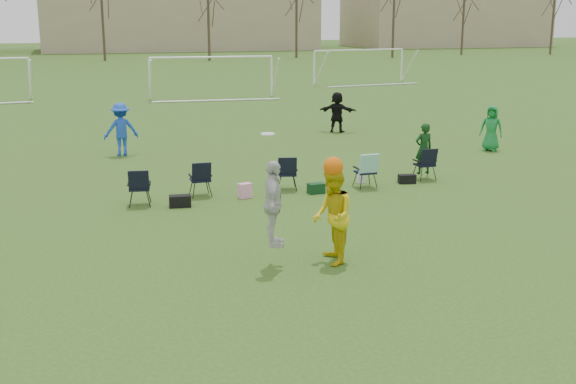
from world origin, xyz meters
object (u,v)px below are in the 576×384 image
object	(u,v)px
fielder_blue	(121,129)
goal_mid	(212,65)
goal_right	(359,57)
center_contest	(313,211)
fielder_green_far	(491,128)
fielder_black	(337,112)

from	to	relation	value
fielder_blue	goal_mid	world-z (taller)	goal_mid
fielder_blue	goal_mid	xyz separation A→B (m)	(6.68, 17.23, 1.00)
fielder_blue	goal_right	bearing A→B (deg)	-134.92
fielder_blue	center_contest	xyz separation A→B (m)	(2.67, -12.82, 0.17)
center_contest	goal_mid	xyz separation A→B (m)	(4.01, 30.05, 0.83)
fielder_blue	fielder_green_far	size ratio (longest dim) A/B	1.12
center_contest	goal_mid	world-z (taller)	center_contest
fielder_green_far	fielder_black	bearing A→B (deg)	165.88
center_contest	goal_mid	size ratio (longest dim) A/B	0.36
center_contest	fielder_black	bearing A→B (deg)	67.44
fielder_blue	fielder_black	bearing A→B (deg)	-169.77
fielder_blue	fielder_green_far	xyz separation A→B (m)	(12.91, -3.01, -0.10)
fielder_green_far	goal_right	world-z (taller)	goal_right
fielder_black	fielder_green_far	bearing A→B (deg)	158.45
goal_right	fielder_green_far	bearing A→B (deg)	-110.40
fielder_black	goal_right	xyz separation A→B (m)	(9.57, 20.56, 1.07)
fielder_blue	goal_right	world-z (taller)	goal_right
center_contest	goal_mid	bearing A→B (deg)	82.40
fielder_green_far	goal_mid	size ratio (longest dim) A/B	0.22
fielder_black	center_contest	distance (m)	16.78
fielder_blue	goal_mid	size ratio (longest dim) A/B	0.25
fielder_blue	goal_right	xyz separation A→B (m)	(18.68, 23.23, 1.00)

